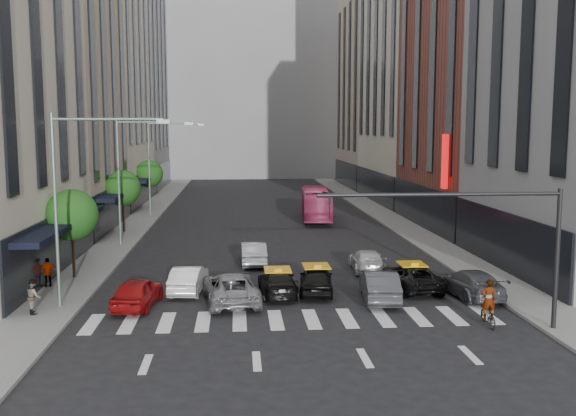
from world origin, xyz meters
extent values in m
plane|color=black|center=(0.00, 0.00, 0.00)|extent=(160.00, 160.00, 0.00)
cube|color=slate|center=(-11.50, 30.00, 0.07)|extent=(3.00, 96.00, 0.15)
cube|color=slate|center=(11.50, 30.00, 0.07)|extent=(3.00, 96.00, 0.15)
cube|color=tan|center=(-17.00, 28.00, 12.00)|extent=(8.00, 16.00, 24.00)
cube|color=beige|center=(-17.00, 46.00, 18.00)|extent=(8.00, 20.00, 36.00)
cube|color=gray|center=(-17.00, 65.00, 15.00)|extent=(8.00, 18.00, 30.00)
cube|color=brown|center=(17.00, 27.00, 13.00)|extent=(8.00, 18.00, 26.00)
cube|color=beige|center=(17.00, 46.00, 20.00)|extent=(8.00, 20.00, 40.00)
cube|color=tan|center=(17.00, 65.00, 14.00)|extent=(8.00, 18.00, 28.00)
cube|color=gray|center=(0.00, 85.00, 18.00)|extent=(30.00, 10.00, 36.00)
cylinder|color=black|center=(-11.80, 10.00, 1.72)|extent=(0.18, 0.18, 3.15)
sphere|color=#204A15|center=(-11.80, 10.00, 3.66)|extent=(2.88, 2.88, 2.88)
cylinder|color=black|center=(-11.80, 26.00, 1.72)|extent=(0.18, 0.18, 3.15)
sphere|color=#204A15|center=(-11.80, 26.00, 3.66)|extent=(2.88, 2.88, 2.88)
cylinder|color=black|center=(-11.80, 42.00, 1.72)|extent=(0.18, 0.18, 3.15)
sphere|color=#204A15|center=(-11.80, 42.00, 3.66)|extent=(2.88, 2.88, 2.88)
cylinder|color=gray|center=(-11.00, 4.00, 4.65)|extent=(0.16, 0.16, 9.00)
cylinder|color=gray|center=(-8.50, 4.00, 8.85)|extent=(5.00, 0.12, 0.12)
cube|color=gray|center=(-6.00, 4.00, 8.75)|extent=(0.60, 0.25, 0.18)
cylinder|color=gray|center=(-11.00, 20.00, 4.65)|extent=(0.16, 0.16, 9.00)
cylinder|color=gray|center=(-8.50, 20.00, 8.85)|extent=(5.00, 0.12, 0.12)
cube|color=gray|center=(-6.00, 20.00, 8.75)|extent=(0.60, 0.25, 0.18)
cylinder|color=gray|center=(-11.00, 36.00, 4.65)|extent=(0.16, 0.16, 9.00)
cylinder|color=gray|center=(-8.50, 36.00, 8.85)|extent=(5.00, 0.12, 0.12)
cube|color=gray|center=(-6.00, 36.00, 8.75)|extent=(0.60, 0.25, 0.18)
cylinder|color=black|center=(10.50, -1.00, 3.00)|extent=(0.20, 0.20, 6.00)
cylinder|color=black|center=(5.50, -1.00, 5.80)|extent=(10.00, 0.16, 0.16)
imported|color=black|center=(1.00, -1.00, 5.30)|extent=(0.13, 0.16, 0.80)
cube|color=red|center=(12.60, 20.00, 6.00)|extent=(0.30, 0.70, 4.00)
imported|color=maroon|center=(-7.40, 4.04, 0.72)|extent=(2.25, 4.42, 1.44)
imported|color=silver|center=(-5.20, 6.72, 0.69)|extent=(1.91, 4.33, 1.38)
imported|color=gray|center=(-3.00, 4.52, 0.73)|extent=(3.06, 5.52, 1.46)
imported|color=black|center=(-0.64, 5.82, 0.64)|extent=(1.96, 4.49, 1.29)
imported|color=black|center=(1.35, 5.87, 0.71)|extent=(2.13, 4.33, 1.42)
imported|color=#36383C|center=(4.30, 4.35, 0.76)|extent=(2.06, 4.76, 1.52)
imported|color=black|center=(6.46, 6.36, 0.67)|extent=(2.57, 4.95, 1.33)
imported|color=#45474D|center=(9.00, 4.63, 0.70)|extent=(2.46, 4.99, 1.39)
imported|color=#A6A7AC|center=(-1.67, 13.21, 0.72)|extent=(1.56, 4.38, 1.44)
imported|color=#BBBBBB|center=(5.00, 10.81, 0.64)|extent=(2.04, 4.52, 1.29)
imported|color=#C33969|center=(4.64, 32.56, 1.45)|extent=(3.25, 10.56, 2.90)
imported|color=black|center=(8.04, -0.08, 0.45)|extent=(0.67, 1.75, 0.91)
imported|color=gray|center=(8.04, -0.08, 1.80)|extent=(0.67, 0.45, 1.79)
imported|color=gray|center=(-11.82, 2.87, 0.94)|extent=(0.84, 0.93, 1.57)
imported|color=gray|center=(-12.60, 7.84, 0.92)|extent=(0.98, 0.68, 1.54)
camera|label=1|loc=(-2.66, -26.03, 8.46)|focal=40.00mm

